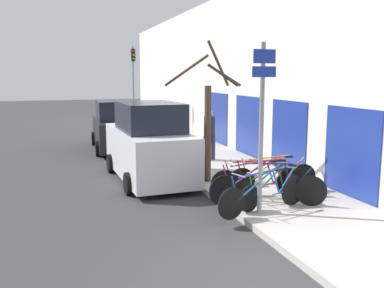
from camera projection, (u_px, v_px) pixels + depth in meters
The scene contains 15 objects.
ground_plane at pixel (128, 155), 17.00m from camera, with size 80.00×80.00×0.00m, color #333335.
sidewalk_curb at pixel (172, 140), 20.41m from camera, with size 3.20×32.00×0.15m.
building_facade at pixel (208, 73), 20.37m from camera, with size 0.23×32.00×6.50m.
signpost at pixel (262, 122), 9.08m from camera, with size 0.54×0.12×3.68m.
bicycle_0 at pixel (264, 194), 9.42m from camera, with size 2.43×0.77×0.95m.
bicycle_1 at pixel (273, 190), 9.93m from camera, with size 2.07×0.90×0.85m.
bicycle_2 at pixel (273, 186), 10.10m from camera, with size 2.03×1.43×0.99m.
bicycle_3 at pixel (257, 183), 10.32m from camera, with size 2.57×0.47×0.97m.
bicycle_4 at pixel (263, 181), 10.60m from camera, with size 2.54×0.69×0.96m.
bicycle_5 at pixel (273, 177), 10.92m from camera, with size 2.45×0.44×0.99m.
parked_car_0 at pixel (149, 145), 12.81m from camera, with size 2.17×4.59×2.36m.
parked_car_1 at pixel (116, 127), 18.17m from camera, with size 2.06×4.61×2.10m.
pedestrian_near at pixel (209, 131), 15.11m from camera, with size 0.47×0.40×1.80m.
street_tree at pixel (208, 120), 12.01m from camera, with size 1.95×1.15×3.95m.
traffic_light at pixel (133, 77), 22.84m from camera, with size 0.20×0.30×4.50m.
Camera 1 is at (-2.74, -5.48, 3.16)m, focal length 40.00 mm.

